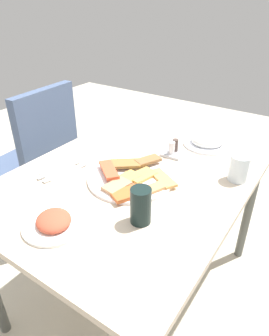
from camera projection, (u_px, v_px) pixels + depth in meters
ground_plane at (137, 287)px, 1.58m from camera, size 6.00×6.00×0.00m
dining_table at (137, 186)px, 1.27m from camera, size 1.17×0.85×0.70m
dining_chair at (38, 155)px, 1.75m from camera, size 0.45×0.45×0.92m
pide_platter at (131, 178)px, 1.16m from camera, size 0.35×0.35×0.04m
salad_plate_greens at (54, 222)px, 0.94m from camera, size 0.20×0.20×0.04m
salad_plate_rice at (207, 141)px, 1.43m from camera, size 0.22×0.22×0.06m
soda_can at (141, 206)px, 0.93m from camera, size 0.08×0.08×0.12m
drinking_glass at (239, 168)px, 1.15m from camera, size 0.07×0.07×0.10m
paper_napkin at (62, 172)px, 1.22m from camera, size 0.16×0.16×0.00m
fork at (65, 173)px, 1.21m from camera, size 0.20×0.06×0.00m
spoon at (59, 170)px, 1.23m from camera, size 0.19×0.05×0.00m
condiment_caddy at (173, 150)px, 1.35m from camera, size 0.10×0.10×0.07m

